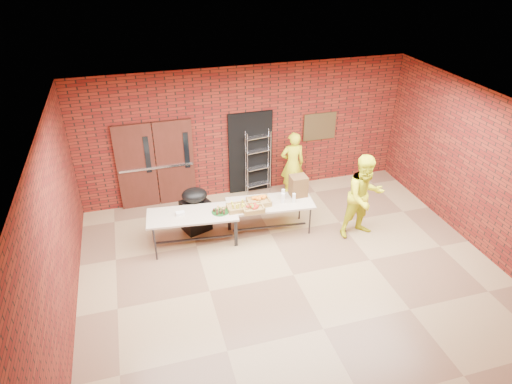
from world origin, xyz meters
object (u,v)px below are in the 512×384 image
at_px(volunteer_woman, 292,164).
at_px(coffee_dispenser, 298,186).
at_px(covered_grill, 195,209).
at_px(table_left, 192,217).
at_px(wire_rack, 258,163).
at_px(table_right, 270,205).
at_px(volunteer_man, 364,197).

bearing_deg(volunteer_woman, coffee_dispenser, 78.84).
bearing_deg(covered_grill, table_left, -125.16).
bearing_deg(wire_rack, table_right, -107.83).
bearing_deg(volunteer_man, covered_grill, 155.51).
bearing_deg(volunteer_woman, volunteer_man, 115.63).
distance_m(table_right, coffee_dispenser, 0.75).
height_order(covered_grill, volunteer_man, volunteer_man).
distance_m(table_left, volunteer_man, 3.62).
relative_size(table_left, covered_grill, 1.86).
bearing_deg(volunteer_man, table_right, 156.31).
bearing_deg(table_left, volunteer_woman, 34.62).
height_order(table_right, volunteer_woman, volunteer_woman).
bearing_deg(table_left, covered_grill, 81.25).
xyz_separation_m(wire_rack, volunteer_man, (1.63, -2.40, 0.11)).
bearing_deg(covered_grill, coffee_dispenser, -31.32).
height_order(table_left, table_right, same).
distance_m(coffee_dispenser, volunteer_man, 1.42).
relative_size(wire_rack, volunteer_man, 0.88).
relative_size(wire_rack, table_left, 0.87).
height_order(table_left, coffee_dispenser, coffee_dispenser).
bearing_deg(covered_grill, wire_rack, 14.15).
height_order(table_right, coffee_dispenser, coffee_dispenser).
bearing_deg(table_right, table_left, -174.34).
relative_size(wire_rack, coffee_dispenser, 3.57).
relative_size(table_left, coffee_dispenser, 4.12).
height_order(table_left, volunteer_woman, volunteer_woman).
relative_size(volunteer_woman, volunteer_man, 0.88).
relative_size(covered_grill, volunteer_man, 0.55).
bearing_deg(coffee_dispenser, table_left, -176.93).
xyz_separation_m(wire_rack, table_left, (-1.93, -1.78, -0.13)).
relative_size(coffee_dispenser, covered_grill, 0.45).
distance_m(wire_rack, volunteer_woman, 0.85).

